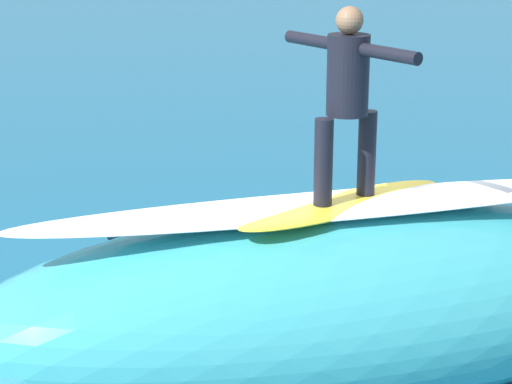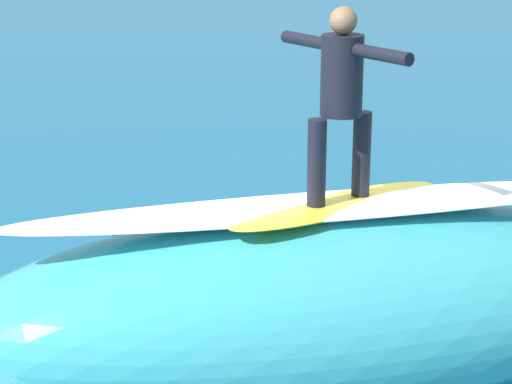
{
  "view_description": "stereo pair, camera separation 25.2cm",
  "coord_description": "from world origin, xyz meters",
  "views": [
    {
      "loc": [
        2.6,
        8.27,
        4.03
      ],
      "look_at": [
        0.6,
        -0.26,
        1.3
      ],
      "focal_mm": 65.23,
      "sensor_mm": 36.0,
      "label": 1
    },
    {
      "loc": [
        2.35,
        8.32,
        4.03
      ],
      "look_at": [
        0.6,
        -0.26,
        1.3
      ],
      "focal_mm": 65.23,
      "sensor_mm": 36.0,
      "label": 2
    }
  ],
  "objects": [
    {
      "name": "surfer_riding",
      "position": [
        0.3,
        1.55,
        2.65
      ],
      "size": [
        0.67,
        1.36,
        1.52
      ],
      "rotation": [
        0.0,
        0.0,
        0.41
      ],
      "color": "black",
      "rests_on": "surfboard_riding"
    },
    {
      "name": "surfboard_paddling",
      "position": [
        0.9,
        -2.06,
        0.05
      ],
      "size": [
        2.2,
        1.54,
        0.1
      ],
      "primitive_type": "ellipsoid",
      "rotation": [
        0.0,
        0.0,
        2.64
      ],
      "color": "yellow",
      "rests_on": "ground_plane"
    },
    {
      "name": "surfer_paddling",
      "position": [
        1.02,
        -2.12,
        0.23
      ],
      "size": [
        1.59,
        1.0,
        0.31
      ],
      "rotation": [
        0.0,
        0.0,
        2.64
      ],
      "color": "black",
      "rests_on": "surfboard_paddling"
    },
    {
      "name": "wave_crest",
      "position": [
        0.38,
        1.55,
        0.84
      ],
      "size": [
        6.24,
        2.29,
        1.68
      ],
      "primitive_type": "ellipsoid",
      "rotation": [
        0.0,
        0.0,
        0.03
      ],
      "color": "teal",
      "rests_on": "ground_plane"
    },
    {
      "name": "wave_foam_lip",
      "position": [
        0.38,
        1.55,
        1.72
      ],
      "size": [
        5.27,
        0.91,
        0.08
      ],
      "primitive_type": "ellipsoid",
      "rotation": [
        0.0,
        0.0,
        0.03
      ],
      "color": "white",
      "rests_on": "wave_crest"
    },
    {
      "name": "ground_plane",
      "position": [
        0.0,
        0.0,
        0.0
      ],
      "size": [
        120.0,
        120.0,
        0.0
      ],
      "primitive_type": "plane",
      "color": "#196084"
    },
    {
      "name": "surfboard_riding",
      "position": [
        0.3,
        1.55,
        1.72
      ],
      "size": [
        2.13,
        1.32,
        0.08
      ],
      "primitive_type": "ellipsoid",
      "rotation": [
        0.0,
        0.0,
        0.41
      ],
      "color": "yellow",
      "rests_on": "wave_crest"
    }
  ]
}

